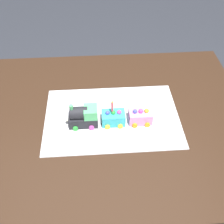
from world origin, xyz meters
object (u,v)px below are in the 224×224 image
cake_car_hopper_turquoise (113,118)px  cake_car_caboose_bubblegum (140,116)px  dining_table (99,134)px  birthday_candle (112,106)px  cake_locomotive (83,116)px

cake_car_hopper_turquoise → cake_car_caboose_bubblegum: size_ratio=1.00×
dining_table → cake_car_caboose_bubblegum: 0.23m
dining_table → cake_car_hopper_turquoise: bearing=-26.0°
dining_table → birthday_candle: size_ratio=22.79×
cake_car_hopper_turquoise → cake_car_caboose_bubblegum: same height
dining_table → cake_locomotive: (-0.06, -0.03, 0.16)m
cake_locomotive → birthday_candle: size_ratio=2.28×
cake_locomotive → cake_car_hopper_turquoise: size_ratio=1.40×
dining_table → cake_locomotive: bearing=-151.9°
cake_locomotive → cake_car_caboose_bubblegum: (0.25, -0.00, -0.02)m
cake_car_caboose_bubblegum → birthday_candle: birthday_candle is taller
dining_table → birthday_candle: birthday_candle is taller
dining_table → cake_car_caboose_bubblegum: bearing=-10.1°
cake_locomotive → birthday_candle: 0.14m
cake_locomotive → cake_car_caboose_bubblegum: cake_locomotive is taller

